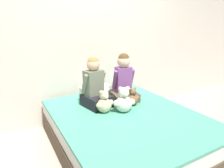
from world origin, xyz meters
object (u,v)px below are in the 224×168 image
object	(u,v)px
bed	(125,131)
teddy_bear_between_children	(124,101)
child_on_left	(95,86)
pillow_at_headboard	(98,91)
child_on_right	(124,81)
teddy_bear_held_by_left_child	(104,103)
teddy_bear_held_by_right_child	(133,98)

from	to	relation	value
bed	teddy_bear_between_children	size ratio (longest dim) A/B	6.08
child_on_left	teddy_bear_between_children	bearing A→B (deg)	-69.22
pillow_at_headboard	child_on_left	bearing A→B (deg)	-119.99
child_on_right	teddy_bear_held_by_left_child	distance (m)	0.52
teddy_bear_held_by_left_child	teddy_bear_held_by_right_child	world-z (taller)	teddy_bear_held_by_left_child
teddy_bear_between_children	pillow_at_headboard	xyz separation A→B (m)	(-0.01, 0.70, -0.08)
child_on_right	teddy_bear_between_children	bearing A→B (deg)	-112.52
child_on_right	pillow_at_headboard	distance (m)	0.48
teddy_bear_held_by_left_child	pillow_at_headboard	xyz separation A→B (m)	(0.20, 0.60, -0.06)
child_on_right	teddy_bear_held_by_right_child	world-z (taller)	child_on_right
bed	pillow_at_headboard	xyz separation A→B (m)	(0.00, 0.77, 0.28)
teddy_bear_between_children	pillow_at_headboard	bearing A→B (deg)	107.83
child_on_left	child_on_right	distance (m)	0.43
child_on_left	teddy_bear_held_by_left_child	xyz separation A→B (m)	(0.01, -0.24, -0.14)
child_on_left	child_on_right	world-z (taller)	child_on_right
teddy_bear_between_children	child_on_right	bearing A→B (deg)	74.63
teddy_bear_held_by_right_child	teddy_bear_between_children	world-z (taller)	teddy_bear_between_children
child_on_right	pillow_at_headboard	bearing A→B (deg)	132.50
child_on_left	teddy_bear_held_by_left_child	world-z (taller)	child_on_left
teddy_bear_held_by_right_child	child_on_left	bearing A→B (deg)	149.00
child_on_left	teddy_bear_between_children	size ratio (longest dim) A/B	2.01
teddy_bear_between_children	pillow_at_headboard	world-z (taller)	teddy_bear_between_children
pillow_at_headboard	teddy_bear_held_by_right_child	bearing A→B (deg)	-68.93
child_on_left	teddy_bear_held_by_left_child	size ratio (longest dim) A/B	2.26
child_on_right	teddy_bear_held_by_left_child	size ratio (longest dim) A/B	2.29
child_on_left	teddy_bear_between_children	distance (m)	0.43
child_on_right	teddy_bear_held_by_left_child	world-z (taller)	child_on_right
bed	pillow_at_headboard	size ratio (longest dim) A/B	4.21
pillow_at_headboard	teddy_bear_held_by_left_child	bearing A→B (deg)	-108.35
child_on_left	bed	bearing A→B (deg)	-74.78
child_on_left	teddy_bear_between_children	world-z (taller)	child_on_left
teddy_bear_held_by_right_child	pillow_at_headboard	world-z (taller)	teddy_bear_held_by_right_child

